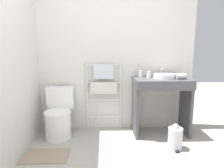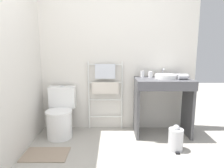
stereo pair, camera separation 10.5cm
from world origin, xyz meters
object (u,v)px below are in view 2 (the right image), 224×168
at_px(cup_near_wall, 143,74).
at_px(hair_dryer, 184,77).
at_px(towel_radiator, 106,84).
at_px(cup_near_edge, 151,74).
at_px(trash_bin, 176,139).
at_px(toilet, 61,116).
at_px(sink_basin, 166,76).

relative_size(cup_near_wall, hair_dryer, 0.56).
relative_size(towel_radiator, cup_near_wall, 11.12).
distance_m(cup_near_wall, cup_near_edge, 0.13).
distance_m(cup_near_edge, trash_bin, 1.02).
bearing_deg(towel_radiator, toilet, -159.65).
xyz_separation_m(sink_basin, hair_dryer, (0.23, -0.10, 0.01)).
bearing_deg(cup_near_edge, toilet, -173.24).
bearing_deg(cup_near_wall, trash_bin, -61.97).
xyz_separation_m(cup_near_wall, trash_bin, (0.36, -0.67, -0.78)).
relative_size(toilet, sink_basin, 2.31).
bearing_deg(sink_basin, cup_near_wall, 156.23).
bearing_deg(toilet, towel_radiator, 20.35).
xyz_separation_m(toilet, hair_dryer, (1.83, -0.02, 0.61)).
bearing_deg(toilet, cup_near_edge, 6.76).
xyz_separation_m(towel_radiator, sink_basin, (0.92, -0.18, 0.15)).
xyz_separation_m(cup_near_wall, hair_dryer, (0.56, -0.24, -0.01)).
bearing_deg(cup_near_wall, towel_radiator, 176.92).
bearing_deg(sink_basin, cup_near_edge, 157.24).
height_order(hair_dryer, trash_bin, hair_dryer).
height_order(cup_near_edge, hair_dryer, cup_near_edge).
height_order(toilet, towel_radiator, towel_radiator).
distance_m(towel_radiator, cup_near_wall, 0.61).
bearing_deg(trash_bin, cup_near_wall, 118.03).
distance_m(sink_basin, hair_dryer, 0.25).
height_order(cup_near_wall, trash_bin, cup_near_wall).
bearing_deg(cup_near_edge, towel_radiator, 172.90).
relative_size(sink_basin, cup_near_wall, 3.22).
xyz_separation_m(toilet, cup_near_edge, (1.39, 0.16, 0.62)).
height_order(cup_near_wall, cup_near_edge, cup_near_wall).
height_order(towel_radiator, cup_near_wall, towel_radiator).
height_order(toilet, hair_dryer, hair_dryer).
bearing_deg(towel_radiator, cup_near_edge, -7.10).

